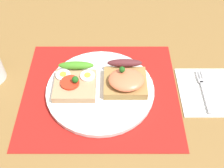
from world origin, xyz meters
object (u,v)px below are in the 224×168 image
at_px(plate, 99,90).
at_px(fork, 203,89).
at_px(sandwich_egg_tomato, 74,81).
at_px(sandwich_salmon, 125,79).
at_px(napkin, 206,91).

relative_size(plate, fork, 1.95).
height_order(sandwich_egg_tomato, fork, sandwich_egg_tomato).
xyz_separation_m(sandwich_salmon, fork, (0.19, -0.01, -0.03)).
bearing_deg(sandwich_salmon, fork, -2.87).
height_order(sandwich_egg_tomato, sandwich_salmon, sandwich_salmon).
height_order(plate, napkin, plate).
distance_m(sandwich_salmon, napkin, 0.20).
relative_size(napkin, fork, 1.13).
bearing_deg(plate, sandwich_salmon, 10.44).
bearing_deg(napkin, fork, 156.43).
xyz_separation_m(sandwich_egg_tomato, fork, (0.31, -0.01, -0.02)).
distance_m(napkin, fork, 0.01).
bearing_deg(sandwich_egg_tomato, sandwich_salmon, 0.50).
relative_size(sandwich_egg_tomato, fork, 0.80).
distance_m(plate, sandwich_egg_tomato, 0.06).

